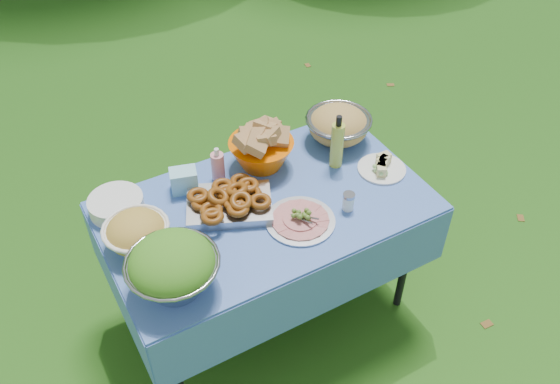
{
  "coord_description": "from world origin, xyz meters",
  "views": [
    {
      "loc": [
        -0.9,
        -1.72,
        2.62
      ],
      "look_at": [
        0.07,
        0.0,
        0.81
      ],
      "focal_mm": 38.0,
      "sensor_mm": 36.0,
      "label": 1
    }
  ],
  "objects_px": {
    "salad_bowl": "(173,267)",
    "picnic_table": "(267,260)",
    "plate_stack": "(116,205)",
    "pasta_bowl_steel": "(338,124)",
    "bread_bowl": "(261,147)",
    "charcuterie_platter": "(300,216)",
    "oil_bottle": "(337,141)"
  },
  "relations": [
    {
      "from": "picnic_table",
      "to": "oil_bottle",
      "type": "relative_size",
      "value": 5.13
    },
    {
      "from": "oil_bottle",
      "to": "salad_bowl",
      "type": "bearing_deg",
      "value": -161.48
    },
    {
      "from": "bread_bowl",
      "to": "oil_bottle",
      "type": "relative_size",
      "value": 1.1
    },
    {
      "from": "salad_bowl",
      "to": "pasta_bowl_steel",
      "type": "distance_m",
      "value": 1.19
    },
    {
      "from": "salad_bowl",
      "to": "charcuterie_platter",
      "type": "xyz_separation_m",
      "value": [
        0.61,
        0.07,
        -0.08
      ]
    },
    {
      "from": "pasta_bowl_steel",
      "to": "bread_bowl",
      "type": "bearing_deg",
      "value": 178.88
    },
    {
      "from": "bread_bowl",
      "to": "charcuterie_platter",
      "type": "distance_m",
      "value": 0.44
    },
    {
      "from": "salad_bowl",
      "to": "picnic_table",
      "type": "bearing_deg",
      "value": 24.08
    },
    {
      "from": "picnic_table",
      "to": "salad_bowl",
      "type": "distance_m",
      "value": 0.77
    },
    {
      "from": "picnic_table",
      "to": "plate_stack",
      "type": "distance_m",
      "value": 0.79
    },
    {
      "from": "picnic_table",
      "to": "oil_bottle",
      "type": "distance_m",
      "value": 0.68
    },
    {
      "from": "salad_bowl",
      "to": "bread_bowl",
      "type": "xyz_separation_m",
      "value": [
        0.65,
        0.5,
        -0.02
      ]
    },
    {
      "from": "salad_bowl",
      "to": "bread_bowl",
      "type": "height_order",
      "value": "salad_bowl"
    },
    {
      "from": "picnic_table",
      "to": "salad_bowl",
      "type": "relative_size",
      "value": 4.01
    },
    {
      "from": "oil_bottle",
      "to": "charcuterie_platter",
      "type": "bearing_deg",
      "value": -144.29
    },
    {
      "from": "picnic_table",
      "to": "oil_bottle",
      "type": "height_order",
      "value": "oil_bottle"
    },
    {
      "from": "bread_bowl",
      "to": "pasta_bowl_steel",
      "type": "distance_m",
      "value": 0.44
    },
    {
      "from": "picnic_table",
      "to": "oil_bottle",
      "type": "bearing_deg",
      "value": 11.14
    },
    {
      "from": "pasta_bowl_steel",
      "to": "plate_stack",
      "type": "bearing_deg",
      "value": 177.86
    },
    {
      "from": "salad_bowl",
      "to": "plate_stack",
      "type": "distance_m",
      "value": 0.55
    },
    {
      "from": "salad_bowl",
      "to": "oil_bottle",
      "type": "bearing_deg",
      "value": 18.52
    },
    {
      "from": "plate_stack",
      "to": "charcuterie_platter",
      "type": "distance_m",
      "value": 0.82
    },
    {
      "from": "picnic_table",
      "to": "charcuterie_platter",
      "type": "height_order",
      "value": "charcuterie_platter"
    },
    {
      "from": "salad_bowl",
      "to": "charcuterie_platter",
      "type": "relative_size",
      "value": 1.18
    },
    {
      "from": "plate_stack",
      "to": "bread_bowl",
      "type": "distance_m",
      "value": 0.72
    },
    {
      "from": "salad_bowl",
      "to": "bread_bowl",
      "type": "distance_m",
      "value": 0.82
    },
    {
      "from": "bread_bowl",
      "to": "pasta_bowl_steel",
      "type": "height_order",
      "value": "bread_bowl"
    },
    {
      "from": "bread_bowl",
      "to": "oil_bottle",
      "type": "distance_m",
      "value": 0.36
    },
    {
      "from": "plate_stack",
      "to": "oil_bottle",
      "type": "xyz_separation_m",
      "value": [
        1.03,
        -0.21,
        0.11
      ]
    },
    {
      "from": "picnic_table",
      "to": "plate_stack",
      "type": "bearing_deg",
      "value": 153.54
    },
    {
      "from": "pasta_bowl_steel",
      "to": "charcuterie_platter",
      "type": "relative_size",
      "value": 1.07
    },
    {
      "from": "charcuterie_platter",
      "to": "oil_bottle",
      "type": "relative_size",
      "value": 1.09
    }
  ]
}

